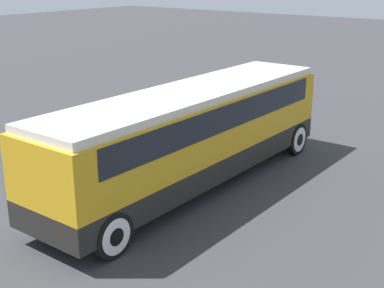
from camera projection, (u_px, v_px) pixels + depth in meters
name	position (u px, v px, depth m)	size (l,w,h in m)	color
ground_plane	(192.00, 186.00, 16.35)	(120.00, 120.00, 0.00)	#38383A
tour_bus	(194.00, 128.00, 15.85)	(11.11, 2.57, 3.01)	black
parked_car_near	(173.00, 103.00, 23.38)	(4.29, 1.79, 1.45)	black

